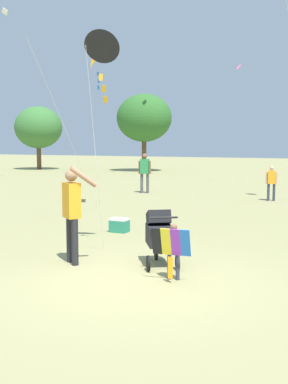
{
  "coord_description": "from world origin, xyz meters",
  "views": [
    {
      "loc": [
        3.29,
        -6.74,
        2.26
      ],
      "look_at": [
        -0.53,
        1.42,
        1.3
      ],
      "focal_mm": 44.21,
      "sensor_mm": 36.0,
      "label": 1
    }
  ],
  "objects": [
    {
      "name": "ground_plane",
      "position": [
        0.0,
        0.0,
        0.0
      ],
      "size": [
        120.0,
        120.0,
        0.0
      ],
      "primitive_type": "plane",
      "color": "#938E5B"
    },
    {
      "name": "child_with_butterfly_kite",
      "position": [
        0.52,
        0.29,
        0.57
      ],
      "size": [
        0.65,
        0.37,
        0.93
      ],
      "color": "#33384C",
      "rests_on": "ground"
    },
    {
      "name": "person_adult_flyer",
      "position": [
        -1.56,
        0.5,
        1.06
      ],
      "size": [
        0.7,
        0.48,
        1.84
      ],
      "color": "#232328",
      "rests_on": "ground"
    },
    {
      "name": "stroller",
      "position": [
        -0.06,
        1.09,
        0.61
      ],
      "size": [
        0.87,
        1.07,
        1.03
      ],
      "color": "black",
      "rests_on": "ground"
    },
    {
      "name": "kite_adult_black",
      "position": [
        -1.62,
        1.75,
        4.14
      ],
      "size": [
        0.82,
        1.42,
        4.49
      ],
      "color": "black",
      "rests_on": "ground"
    },
    {
      "name": "kite_orange_delta",
      "position": [
        -4.82,
        6.88,
        4.98
      ],
      "size": [
        0.86,
        4.31,
        5.64
      ],
      "color": "#F4A319",
      "rests_on": "ground"
    },
    {
      "name": "person_sitting_far",
      "position": [
        -5.5,
        12.1,
        1.03
      ],
      "size": [
        0.56,
        0.3,
        1.75
      ],
      "color": "#4C4C51",
      "rests_on": "ground"
    },
    {
      "name": "person_couple_left",
      "position": [
        0.08,
        11.66,
        0.79
      ],
      "size": [
        0.42,
        0.25,
        1.34
      ],
      "color": "#33384C",
      "rests_on": "ground"
    },
    {
      "name": "cooler_box",
      "position": [
        -2.23,
        3.59,
        0.18
      ],
      "size": [
        0.45,
        0.33,
        0.35
      ],
      "color": "#288466",
      "rests_on": "ground"
    }
  ]
}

